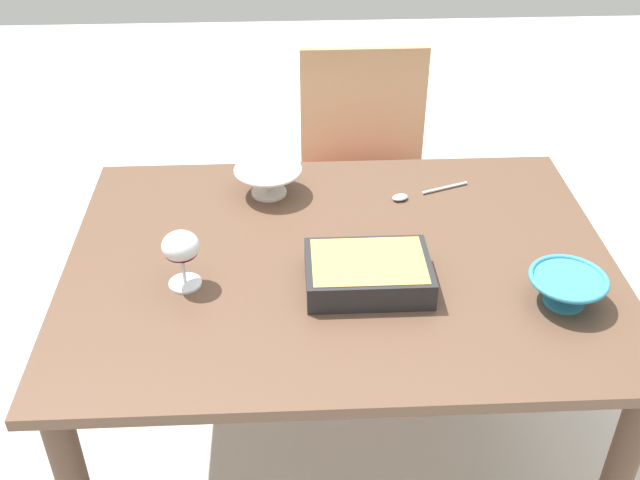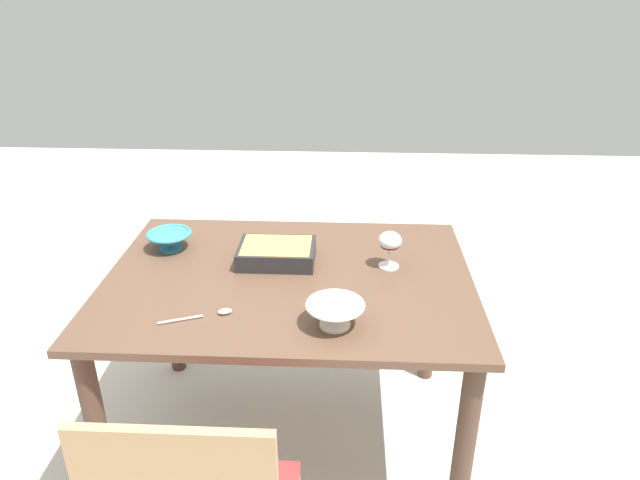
{
  "view_description": "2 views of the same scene",
  "coord_description": "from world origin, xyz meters",
  "px_view_note": "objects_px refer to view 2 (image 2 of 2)",
  "views": [
    {
      "loc": [
        0.12,
        1.45,
        1.81
      ],
      "look_at": [
        0.05,
        0.03,
        0.83
      ],
      "focal_mm": 42.31,
      "sensor_mm": 36.0,
      "label": 1
    },
    {
      "loc": [
        0.2,
        -1.8,
        1.75
      ],
      "look_at": [
        0.11,
        0.1,
        0.85
      ],
      "focal_mm": 32.43,
      "sensor_mm": 36.0,
      "label": 2
    }
  ],
  "objects_px": {
    "dining_table": "(289,303)",
    "wine_glass": "(390,243)",
    "small_bowl": "(170,240)",
    "serving_spoon": "(211,314)",
    "mixing_bowl": "(335,313)",
    "casserole_dish": "(277,252)"
  },
  "relations": [
    {
      "from": "mixing_bowl",
      "to": "casserole_dish",
      "type": "bearing_deg",
      "value": 118.72
    },
    {
      "from": "wine_glass",
      "to": "mixing_bowl",
      "type": "relative_size",
      "value": 0.77
    },
    {
      "from": "dining_table",
      "to": "wine_glass",
      "type": "xyz_separation_m",
      "value": [
        0.36,
        0.08,
        0.21
      ]
    },
    {
      "from": "wine_glass",
      "to": "small_bowl",
      "type": "xyz_separation_m",
      "value": [
        -0.84,
        0.1,
        -0.06
      ]
    },
    {
      "from": "casserole_dish",
      "to": "mixing_bowl",
      "type": "bearing_deg",
      "value": -61.28
    },
    {
      "from": "dining_table",
      "to": "mixing_bowl",
      "type": "bearing_deg",
      "value": -60.69
    },
    {
      "from": "wine_glass",
      "to": "casserole_dish",
      "type": "height_order",
      "value": "wine_glass"
    },
    {
      "from": "small_bowl",
      "to": "serving_spoon",
      "type": "distance_m",
      "value": 0.53
    },
    {
      "from": "mixing_bowl",
      "to": "small_bowl",
      "type": "relative_size",
      "value": 1.06
    },
    {
      "from": "small_bowl",
      "to": "serving_spoon",
      "type": "bearing_deg",
      "value": -60.7
    },
    {
      "from": "wine_glass",
      "to": "small_bowl",
      "type": "distance_m",
      "value": 0.85
    },
    {
      "from": "dining_table",
      "to": "serving_spoon",
      "type": "relative_size",
      "value": 5.86
    },
    {
      "from": "wine_glass",
      "to": "serving_spoon",
      "type": "xyz_separation_m",
      "value": [
        -0.58,
        -0.36,
        -0.09
      ]
    },
    {
      "from": "dining_table",
      "to": "serving_spoon",
      "type": "bearing_deg",
      "value": -128.94
    },
    {
      "from": "wine_glass",
      "to": "casserole_dish",
      "type": "bearing_deg",
      "value": 176.98
    },
    {
      "from": "casserole_dish",
      "to": "serving_spoon",
      "type": "bearing_deg",
      "value": -113.66
    },
    {
      "from": "serving_spoon",
      "to": "casserole_dish",
      "type": "bearing_deg",
      "value": 66.34
    },
    {
      "from": "mixing_bowl",
      "to": "serving_spoon",
      "type": "bearing_deg",
      "value": 174.96
    },
    {
      "from": "mixing_bowl",
      "to": "dining_table",
      "type": "bearing_deg",
      "value": 119.31
    },
    {
      "from": "casserole_dish",
      "to": "small_bowl",
      "type": "xyz_separation_m",
      "value": [
        -0.43,
        0.08,
        0.0
      ]
    },
    {
      "from": "casserole_dish",
      "to": "serving_spoon",
      "type": "height_order",
      "value": "casserole_dish"
    },
    {
      "from": "dining_table",
      "to": "casserole_dish",
      "type": "xyz_separation_m",
      "value": [
        -0.05,
        0.11,
        0.15
      ]
    }
  ]
}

